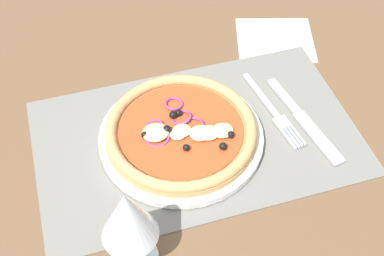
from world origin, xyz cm
name	(u,v)px	position (x,y,z in cm)	size (l,w,h in cm)	color
ground_plane	(197,142)	(0.00, 0.00, -1.20)	(190.00, 140.00, 2.40)	brown
placemat	(197,137)	(0.00, 0.00, 0.20)	(50.67, 30.71, 0.40)	slate
plate	(182,138)	(2.55, 0.26, 1.00)	(25.80, 25.80, 1.21)	silver
pizza	(182,131)	(2.53, 0.27, 2.71)	(23.62, 23.62, 2.67)	tan
fork	(275,113)	(-13.70, -0.87, 0.62)	(4.01, 18.03, 0.44)	silver
knife	(304,120)	(-17.65, 2.01, 0.65)	(4.84, 20.01, 0.62)	silver
wine_glass	(128,218)	(13.99, 17.45, 10.08)	(7.20, 7.20, 14.90)	silver
napkin	(275,39)	(-21.35, -18.68, 0.18)	(14.24, 12.82, 0.36)	white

